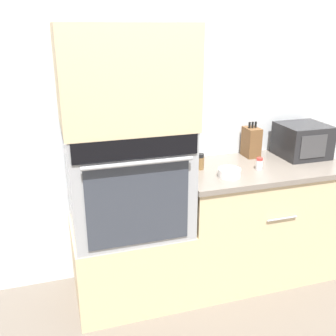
% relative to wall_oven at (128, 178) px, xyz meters
% --- Properties ---
extents(ground_plane, '(12.00, 12.00, 0.00)m').
position_rel_wall_oven_xyz_m(ground_plane, '(0.38, -0.30, -0.88)').
color(ground_plane, '#6B6056').
extents(wall_back, '(8.00, 0.05, 2.50)m').
position_rel_wall_oven_xyz_m(wall_back, '(0.38, 0.33, 0.37)').
color(wall_back, silver).
rests_on(wall_back, ground_plane).
extents(oven_cabinet_base, '(0.75, 0.60, 0.53)m').
position_rel_wall_oven_xyz_m(oven_cabinet_base, '(0.00, 0.00, -0.61)').
color(oven_cabinet_base, beige).
rests_on(oven_cabinet_base, ground_plane).
extents(wall_oven, '(0.73, 0.64, 0.68)m').
position_rel_wall_oven_xyz_m(wall_oven, '(0.00, 0.00, 0.00)').
color(wall_oven, '#9EA0A5').
rests_on(wall_oven, oven_cabinet_base).
extents(oven_cabinet_upper, '(0.75, 0.60, 0.59)m').
position_rel_wall_oven_xyz_m(oven_cabinet_upper, '(0.00, 0.00, 0.63)').
color(oven_cabinet_upper, beige).
rests_on(oven_cabinet_upper, wall_oven).
extents(counter_unit, '(1.18, 0.63, 0.86)m').
position_rel_wall_oven_xyz_m(counter_unit, '(0.96, 0.00, -0.44)').
color(counter_unit, beige).
rests_on(counter_unit, ground_plane).
extents(microwave, '(0.34, 0.32, 0.24)m').
position_rel_wall_oven_xyz_m(microwave, '(1.34, 0.10, 0.11)').
color(microwave, '#232326').
rests_on(microwave, counter_unit).
extents(knife_block, '(0.10, 0.14, 0.26)m').
position_rel_wall_oven_xyz_m(knife_block, '(0.98, 0.21, 0.10)').
color(knife_block, brown).
rests_on(knife_block, counter_unit).
extents(bowl, '(0.15, 0.15, 0.05)m').
position_rel_wall_oven_xyz_m(bowl, '(0.64, -0.13, 0.01)').
color(bowl, white).
rests_on(bowl, counter_unit).
extents(condiment_jar_near, '(0.04, 0.04, 0.11)m').
position_rel_wall_oven_xyz_m(condiment_jar_near, '(0.45, 0.18, 0.04)').
color(condiment_jar_near, '#427047').
rests_on(condiment_jar_near, counter_unit).
extents(condiment_jar_mid, '(0.05, 0.05, 0.08)m').
position_rel_wall_oven_xyz_m(condiment_jar_mid, '(0.90, -0.07, 0.03)').
color(condiment_jar_mid, silver).
rests_on(condiment_jar_mid, counter_unit).
extents(condiment_jar_far, '(0.05, 0.05, 0.11)m').
position_rel_wall_oven_xyz_m(condiment_jar_far, '(0.51, 0.06, 0.04)').
color(condiment_jar_far, brown).
rests_on(condiment_jar_far, counter_unit).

